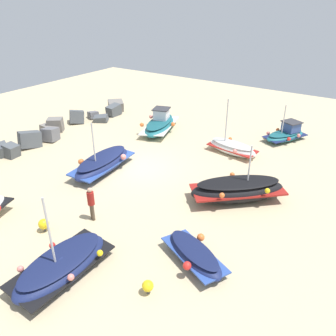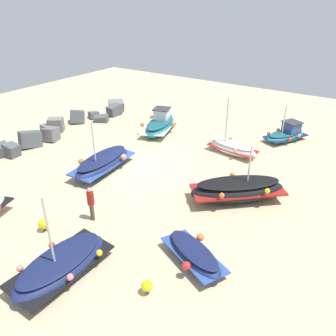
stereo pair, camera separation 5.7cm
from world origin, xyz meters
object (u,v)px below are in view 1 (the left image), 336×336
at_px(fishing_boat_4, 160,124).
at_px(mooring_buoy_1, 44,224).
at_px(mooring_buoy_0, 148,286).
at_px(fishing_boat_3, 103,163).
at_px(fishing_boat_7, 286,134).
at_px(fishing_boat_0, 238,189).
at_px(fishing_boat_5, 232,148).
at_px(person_walking, 91,202).
at_px(fishing_boat_1, 62,265).
at_px(fishing_boat_2, 194,254).

relative_size(fishing_boat_4, mooring_buoy_1, 7.91).
height_order(mooring_buoy_0, mooring_buoy_1, mooring_buoy_1).
height_order(fishing_boat_3, fishing_boat_7, fishing_boat_3).
relative_size(fishing_boat_0, fishing_boat_5, 1.30).
bearing_deg(fishing_boat_7, fishing_boat_5, 179.33).
height_order(person_walking, mooring_buoy_0, person_walking).
bearing_deg(mooring_buoy_0, fishing_boat_7, 0.77).
xyz_separation_m(fishing_boat_1, fishing_boat_2, (3.30, -3.68, -0.09)).
height_order(fishing_boat_4, mooring_buoy_0, fishing_boat_4).
relative_size(fishing_boat_1, mooring_buoy_1, 6.57).
bearing_deg(fishing_boat_3, fishing_boat_2, -119.29).
xyz_separation_m(fishing_boat_2, person_walking, (-0.18, 5.28, 0.60)).
bearing_deg(fishing_boat_4, mooring_buoy_1, 174.67).
bearing_deg(fishing_boat_2, fishing_boat_3, -179.58).
distance_m(fishing_boat_4, mooring_buoy_1, 13.12).
xyz_separation_m(fishing_boat_4, mooring_buoy_0, (-13.06, -8.70, -0.19)).
xyz_separation_m(fishing_boat_0, fishing_boat_1, (-8.39, 3.24, -0.15)).
bearing_deg(mooring_buoy_1, fishing_boat_5, -15.85).
xyz_separation_m(fishing_boat_7, person_walking, (-14.53, 4.51, 0.51)).
xyz_separation_m(fishing_boat_0, mooring_buoy_0, (-7.34, 0.10, -0.25)).
height_order(fishing_boat_4, fishing_boat_5, fishing_boat_5).
xyz_separation_m(fishing_boat_2, fishing_boat_5, (10.08, 2.98, 0.06)).
bearing_deg(person_walking, fishing_boat_4, 40.26).
distance_m(fishing_boat_3, fishing_boat_4, 7.26).
bearing_deg(fishing_boat_2, fishing_boat_1, -113.93).
relative_size(fishing_boat_2, fishing_boat_5, 0.92).
relative_size(fishing_boat_2, person_walking, 1.96).
height_order(fishing_boat_3, mooring_buoy_0, fishing_boat_3).
distance_m(fishing_boat_0, mooring_buoy_1, 9.26).
distance_m(fishing_boat_2, fishing_boat_7, 14.37).
bearing_deg(fishing_boat_2, mooring_buoy_1, -138.56).
xyz_separation_m(fishing_boat_1, mooring_buoy_0, (1.05, -3.13, -0.11)).
bearing_deg(fishing_boat_2, fishing_boat_4, 154.66).
bearing_deg(fishing_boat_5, fishing_boat_7, 70.58).
relative_size(fishing_boat_1, mooring_buoy_0, 7.25).
bearing_deg(person_walking, fishing_boat_2, -67.58).
distance_m(fishing_boat_0, mooring_buoy_0, 7.34).
height_order(fishing_boat_5, mooring_buoy_0, fishing_boat_5).
bearing_deg(mooring_buoy_0, fishing_boat_2, -13.58).
distance_m(fishing_boat_2, fishing_boat_4, 14.23).
bearing_deg(mooring_buoy_0, person_walking, 66.43).
relative_size(mooring_buoy_0, mooring_buoy_1, 0.91).
distance_m(fishing_boat_4, mooring_buoy_0, 15.70).
distance_m(fishing_boat_1, fishing_boat_4, 15.18).
bearing_deg(fishing_boat_5, person_walking, -94.66).
bearing_deg(fishing_boat_4, fishing_boat_7, -85.17).
bearing_deg(fishing_boat_4, fishing_boat_0, -140.86).
height_order(fishing_boat_4, mooring_buoy_1, fishing_boat_4).
bearing_deg(fishing_boat_4, fishing_boat_3, 170.07).
distance_m(fishing_boat_0, person_walking, 7.16).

